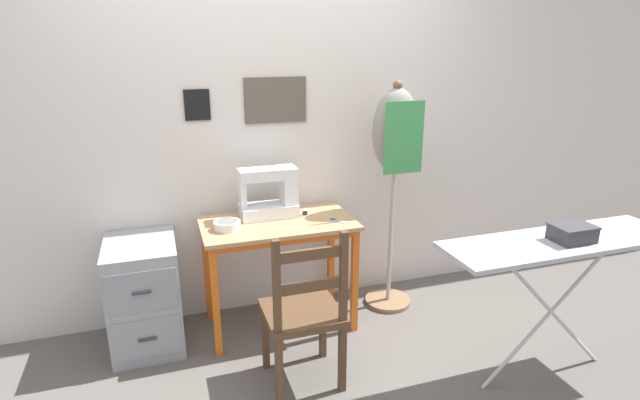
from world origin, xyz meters
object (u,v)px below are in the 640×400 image
(scissors, at_px, (337,220))
(filing_cabinet, at_px, (145,295))
(thread_spool_near_machine, at_px, (305,212))
(fabric_bowl, at_px, (227,225))
(wooden_chair, at_px, (304,314))
(sewing_machine, at_px, (272,194))
(ironing_board, at_px, (561,247))
(dress_form, at_px, (395,146))
(storage_box, at_px, (572,233))

(scissors, relative_size, filing_cabinet, 0.21)
(scissors, distance_m, thread_spool_near_machine, 0.23)
(fabric_bowl, distance_m, wooden_chair, 0.73)
(sewing_machine, xyz_separation_m, fabric_bowl, (-0.31, -0.15, -0.12))
(ironing_board, bearing_deg, dress_form, 115.34)
(sewing_machine, relative_size, filing_cabinet, 0.56)
(sewing_machine, height_order, storage_box, sewing_machine)
(thread_spool_near_machine, height_order, storage_box, storage_box)
(scissors, bearing_deg, dress_form, 15.99)
(filing_cabinet, bearing_deg, storage_box, -26.20)
(scissors, bearing_deg, fabric_bowl, 174.47)
(fabric_bowl, xyz_separation_m, filing_cabinet, (-0.50, 0.08, -0.41))
(dress_form, distance_m, storage_box, 1.17)
(fabric_bowl, distance_m, filing_cabinet, 0.66)
(scissors, relative_size, storage_box, 0.68)
(wooden_chair, bearing_deg, dress_form, 38.22)
(wooden_chair, bearing_deg, storage_box, -16.32)
(filing_cabinet, bearing_deg, ironing_board, -25.83)
(wooden_chair, relative_size, dress_form, 0.59)
(sewing_machine, height_order, thread_spool_near_machine, sewing_machine)
(fabric_bowl, distance_m, dress_form, 1.18)
(scissors, distance_m, filing_cabinet, 1.24)
(sewing_machine, xyz_separation_m, thread_spool_near_machine, (0.20, -0.05, -0.13))
(sewing_machine, bearing_deg, ironing_board, -40.23)
(thread_spool_near_machine, distance_m, ironing_board, 1.49)
(thread_spool_near_machine, distance_m, filing_cabinet, 1.09)
(scissors, bearing_deg, filing_cabinet, 173.10)
(sewing_machine, relative_size, wooden_chair, 0.41)
(scissors, bearing_deg, storage_box, -43.70)
(dress_form, bearing_deg, ironing_board, -64.66)
(fabric_bowl, relative_size, wooden_chair, 0.17)
(fabric_bowl, bearing_deg, wooden_chair, -62.81)
(filing_cabinet, distance_m, dress_form, 1.80)
(wooden_chair, xyz_separation_m, filing_cabinet, (-0.80, 0.66, -0.09))
(wooden_chair, bearing_deg, filing_cabinet, 140.71)
(dress_form, relative_size, ironing_board, 1.20)
(fabric_bowl, distance_m, storage_box, 1.88)
(ironing_board, bearing_deg, filing_cabinet, 154.17)
(fabric_bowl, bearing_deg, dress_form, 3.20)
(ironing_board, bearing_deg, storage_box, -48.99)
(thread_spool_near_machine, xyz_separation_m, dress_form, (0.60, -0.04, 0.40))
(thread_spool_near_machine, relative_size, wooden_chair, 0.04)
(scissors, distance_m, wooden_chair, 0.70)
(dress_form, bearing_deg, thread_spool_near_machine, 176.56)
(sewing_machine, relative_size, dress_form, 0.24)
(scissors, relative_size, wooden_chair, 0.16)
(sewing_machine, distance_m, thread_spool_near_machine, 0.24)
(dress_form, bearing_deg, filing_cabinet, 179.47)
(sewing_machine, distance_m, wooden_chair, 0.85)
(sewing_machine, distance_m, scissors, 0.44)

